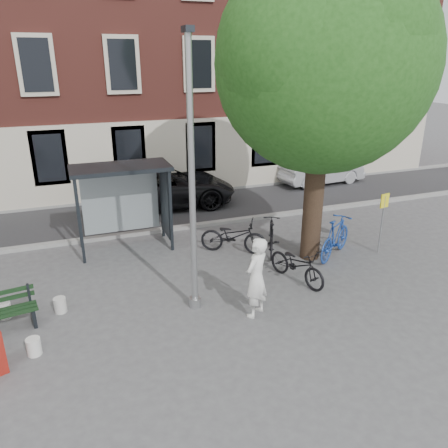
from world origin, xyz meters
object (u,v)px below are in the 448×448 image
lamppost (192,195)px  car_silver (322,170)px  bike_a (233,236)px  car_dark (165,187)px  bus_shelter (135,187)px  notice_sign (383,211)px  bike_c (297,264)px  bike_b (335,237)px  bike_d (271,236)px  painter (256,278)px

lamppost → car_silver: size_ratio=1.50×
bike_a → car_dark: car_dark is taller
bus_shelter → notice_sign: 7.41m
car_silver → notice_sign: (-2.63, -7.37, 0.67)m
lamppost → bike_c: 3.69m
lamppost → bike_a: bearing=52.4°
lamppost → bike_a: lamppost is taller
bus_shelter → bike_a: bearing=-30.1°
bike_b → lamppost: bearing=70.9°
bike_b → notice_sign: (1.40, -0.25, 0.73)m
bike_d → notice_sign: notice_sign is taller
bike_c → lamppost: bearing=168.3°
car_dark → bike_c: bearing=-162.0°
lamppost → bike_a: 3.98m
painter → bike_a: painter is taller
painter → car_dark: painter is taller
bus_shelter → car_dark: 4.18m
bike_c → bike_d: size_ratio=1.05×
bike_b → bike_c: bike_b is taller
lamppost → car_dark: 8.08m
bike_d → notice_sign: (3.05, -1.14, 0.81)m
bus_shelter → bike_c: bus_shelter is taller
bike_d → car_dark: car_dark is taller
bike_a → notice_sign: size_ratio=1.08×
bus_shelter → bike_a: size_ratio=1.42×
painter → bike_b: 4.09m
bike_d → car_dark: 5.91m
bike_d → bike_b: bearing=177.4°
bike_b → car_dark: 7.41m
lamppost → bike_d: 4.37m
painter → bike_d: 3.52m
bike_c → notice_sign: bearing=-4.3°
bike_a → car_dark: size_ratio=0.36×
bike_d → notice_sign: bearing=-174.7°
lamppost → bike_b: bearing=15.2°
lamppost → bike_c: bearing=5.6°
bike_b → car_dark: car_dark is taller
bike_d → car_dark: bearing=-45.0°
car_dark → notice_sign: 8.40m
bike_c → notice_sign: size_ratio=1.00×
painter → bike_d: bearing=-156.5°
bike_a → car_silver: size_ratio=0.49×
bike_d → bike_c: bearing=110.2°
bus_shelter → bike_b: bearing=-28.0°
bus_shelter → car_dark: (1.71, 3.64, -1.15)m
bike_d → bike_a: bearing=3.7°
bus_shelter → bike_d: size_ratio=1.60×
car_silver → notice_sign: notice_sign is taller
bus_shelter → car_dark: bearing=64.8°
lamppost → bus_shelter: bearing=98.4°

